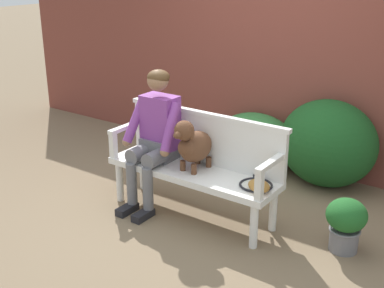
# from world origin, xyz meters

# --- Properties ---
(ground_plane) EXTENTS (40.00, 40.00, 0.00)m
(ground_plane) POSITION_xyz_m (0.00, 0.00, 0.00)
(ground_plane) COLOR #7A664C
(brick_garden_fence) EXTENTS (8.00, 0.30, 2.15)m
(brick_garden_fence) POSITION_xyz_m (0.00, 1.77, 1.07)
(brick_garden_fence) COLOR brown
(brick_garden_fence) RESTS_ON ground
(hedge_bush_far_right) EXTENTS (1.04, 0.84, 0.93)m
(hedge_bush_far_right) POSITION_xyz_m (0.77, 1.38, 0.47)
(hedge_bush_far_right) COLOR #194C1E
(hedge_bush_far_right) RESTS_ON ground
(hedge_bush_far_left) EXTENTS (0.97, 0.62, 0.64)m
(hedge_bush_far_left) POSITION_xyz_m (-0.08, 1.40, 0.32)
(hedge_bush_far_left) COLOR #337538
(hedge_bush_far_left) RESTS_ON ground
(garden_bench) EXTENTS (1.67, 0.47, 0.46)m
(garden_bench) POSITION_xyz_m (0.00, 0.00, 0.40)
(garden_bench) COLOR white
(garden_bench) RESTS_ON ground
(bench_backrest) EXTENTS (1.71, 0.06, 0.50)m
(bench_backrest) POSITION_xyz_m (0.00, 0.21, 0.72)
(bench_backrest) COLOR white
(bench_backrest) RESTS_ON garden_bench
(bench_armrest_left_end) EXTENTS (0.06, 0.47, 0.28)m
(bench_armrest_left_end) POSITION_xyz_m (-0.80, -0.09, 0.66)
(bench_armrest_left_end) COLOR white
(bench_armrest_left_end) RESTS_ON garden_bench
(bench_armrest_right_end) EXTENTS (0.06, 0.47, 0.28)m
(bench_armrest_right_end) POSITION_xyz_m (0.80, -0.09, 0.66)
(bench_armrest_right_end) COLOR white
(bench_armrest_right_end) RESTS_ON garden_bench
(person_seated) EXTENTS (0.56, 0.64, 1.33)m
(person_seated) POSITION_xyz_m (-0.42, -0.01, 0.73)
(person_seated) COLOR black
(person_seated) RESTS_ON ground
(dog_on_bench) EXTENTS (0.27, 0.51, 0.50)m
(dog_on_bench) POSITION_xyz_m (0.01, -0.01, 0.72)
(dog_on_bench) COLOR brown
(dog_on_bench) RESTS_ON garden_bench
(tennis_racket) EXTENTS (0.43, 0.56, 0.03)m
(tennis_racket) POSITION_xyz_m (0.64, 0.05, 0.47)
(tennis_racket) COLOR black
(tennis_racket) RESTS_ON garden_bench
(baseball_glove) EXTENTS (0.28, 0.26, 0.09)m
(baseball_glove) POSITION_xyz_m (0.72, -0.04, 0.51)
(baseball_glove) COLOR #9E6B2D
(baseball_glove) RESTS_ON garden_bench
(potted_plant) EXTENTS (0.34, 0.34, 0.46)m
(potted_plant) POSITION_xyz_m (1.39, 0.22, 0.26)
(potted_plant) COLOR slate
(potted_plant) RESTS_ON ground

